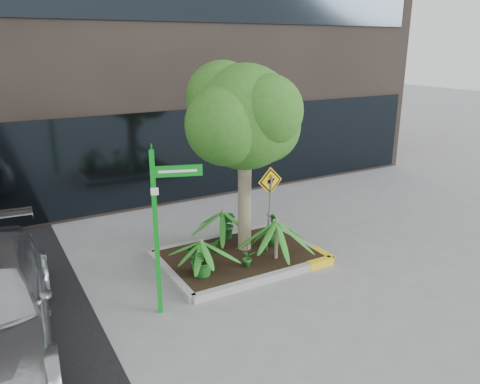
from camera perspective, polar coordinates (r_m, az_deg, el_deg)
ground at (r=9.83m, az=-0.18°, el=-9.22°), size 80.00×80.00×0.00m
planter at (r=10.10m, az=0.20°, el=-7.80°), size 3.35×2.36×0.15m
tree at (r=9.55m, az=0.54°, el=9.09°), size 2.76×2.45×4.14m
palm_front at (r=9.61m, az=4.50°, el=-3.56°), size 0.99×0.99×1.11m
palm_left at (r=9.02m, az=-4.72°, el=-6.07°), size 0.81×0.81×0.90m
palm_back at (r=10.49m, az=-2.12°, el=-2.41°), size 0.84×0.84×0.93m
shrub_a at (r=9.11m, az=-4.60°, el=-7.91°), size 0.85×0.85×0.74m
shrub_b at (r=10.42m, az=4.05°, el=-4.46°), size 0.48×0.48×0.75m
shrub_c at (r=9.43m, az=0.88°, el=-7.40°), size 0.43×0.43×0.59m
shrub_d at (r=10.71m, az=-1.46°, el=-3.99°), size 0.48×0.48×0.69m
street_sign_post at (r=7.76m, az=-9.90°, el=-2.73°), size 0.81×1.02×2.87m
cattle_sign at (r=9.71m, az=3.64°, el=-0.45°), size 0.58×0.18×1.90m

